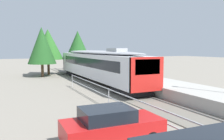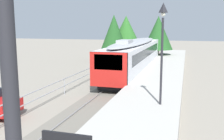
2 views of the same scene
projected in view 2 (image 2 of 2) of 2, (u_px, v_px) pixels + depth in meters
The scene contains 9 objects.
ground_plane at pixel (74, 92), 20.33m from camera, with size 160.00×160.00×0.00m, color gray.
track_rails at pixel (110, 94), 19.50m from camera, with size 3.20×60.00×0.14m.
commuter_train at pixel (135, 54), 28.29m from camera, with size 2.82×20.65×3.74m.
station_platform at pixel (154, 92), 18.54m from camera, with size 3.90×60.00×0.90m, color #A8A59E.
platform_lamp_near_end at pixel (10, 84), 1.90m from camera, with size 0.34×0.34×5.35m.
platform_lamp_mid_platform at pixel (162, 35), 13.37m from camera, with size 0.34×0.34×5.35m.
tree_behind_carpark at pixel (114, 32), 37.04m from camera, with size 3.79×3.79×6.75m.
tree_behind_station_far at pixel (126, 31), 38.92m from camera, with size 4.38×4.38×6.68m.
tree_distant_left at pixel (158, 33), 38.43m from camera, with size 4.39×4.39×6.63m.
Camera 2 is at (5.38, 3.85, 5.04)m, focal length 41.51 mm.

